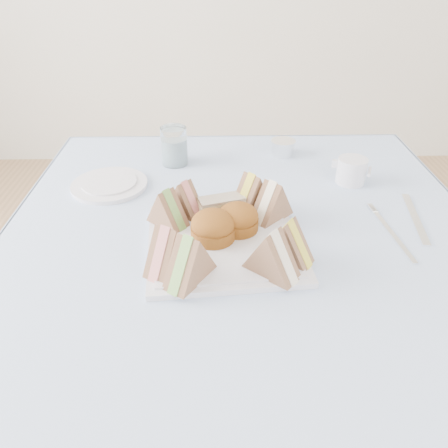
{
  "coord_description": "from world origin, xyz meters",
  "views": [
    {
      "loc": [
        -0.06,
        -0.79,
        1.26
      ],
      "look_at": [
        -0.04,
        -0.07,
        0.8
      ],
      "focal_mm": 35.0,
      "sensor_mm": 36.0,
      "label": 1
    }
  ],
  "objects_px": {
    "table": "(240,345)",
    "water_glass": "(174,146)",
    "serving_plate": "(224,242)",
    "creamer_jug": "(351,171)"
  },
  "relations": [
    {
      "from": "table",
      "to": "water_glass",
      "type": "bearing_deg",
      "value": 118.44
    },
    {
      "from": "table",
      "to": "serving_plate",
      "type": "xyz_separation_m",
      "value": [
        -0.04,
        -0.07,
        0.38
      ]
    },
    {
      "from": "table",
      "to": "water_glass",
      "type": "distance_m",
      "value": 0.55
    },
    {
      "from": "serving_plate",
      "to": "water_glass",
      "type": "height_order",
      "value": "water_glass"
    },
    {
      "from": "water_glass",
      "to": "creamer_jug",
      "type": "xyz_separation_m",
      "value": [
        0.45,
        -0.12,
        -0.02
      ]
    },
    {
      "from": "serving_plate",
      "to": "creamer_jug",
      "type": "bearing_deg",
      "value": 34.08
    },
    {
      "from": "table",
      "to": "serving_plate",
      "type": "bearing_deg",
      "value": -120.01
    },
    {
      "from": "serving_plate",
      "to": "water_glass",
      "type": "bearing_deg",
      "value": 102.78
    },
    {
      "from": "table",
      "to": "serving_plate",
      "type": "relative_size",
      "value": 3.01
    },
    {
      "from": "creamer_jug",
      "to": "serving_plate",
      "type": "bearing_deg",
      "value": -119.36
    }
  ]
}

